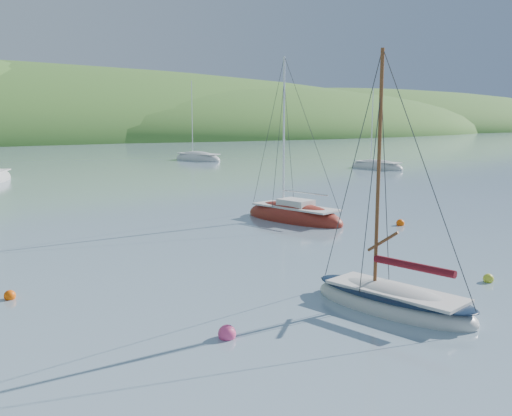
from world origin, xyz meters
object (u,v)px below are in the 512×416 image
daysailer_white (393,302)px  distant_sloop_b (198,159)px  sloop_red (294,217)px  distant_sloop_d (377,167)px

daysailer_white → distant_sloop_b: bearing=56.7°
daysailer_white → sloop_red: sloop_red is taller
sloop_red → distant_sloop_d: sloop_red is taller
daysailer_white → distant_sloop_d: (35.28, 36.45, -0.03)m
sloop_red → distant_sloop_d: (28.56, 22.11, -0.03)m
distant_sloop_d → distant_sloop_b: bearing=107.6°
daysailer_white → distant_sloop_d: distant_sloop_d is taller
daysailer_white → sloop_red: bearing=53.1°
sloop_red → distant_sloop_d: 36.12m
sloop_red → daysailer_white: bearing=-127.8°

